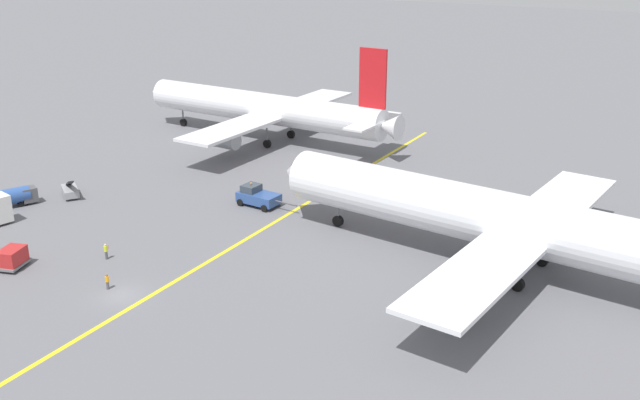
{
  "coord_description": "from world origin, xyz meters",
  "views": [
    {
      "loc": [
        46.86,
        -43.65,
        32.47
      ],
      "look_at": [
        8.6,
        22.69,
        4.0
      ],
      "focal_mm": 40.63,
      "sensor_mm": 36.0,
      "label": 1
    }
  ],
  "objects_px": {
    "airliner_at_gate_left": "(266,109)",
    "ground_crew_marshaller_foreground": "(107,281)",
    "gse_container_dolly_flat": "(12,257)",
    "pushback_tug": "(258,196)",
    "ground_crew_ramp_agent_by_cones": "(106,251)",
    "gse_fuel_bowser_stubby": "(17,196)",
    "airliner_being_pushed": "(505,222)",
    "gse_belt_loader_portside": "(70,191)"
  },
  "relations": [
    {
      "from": "airliner_at_gate_left",
      "to": "ground_crew_marshaller_foreground",
      "type": "distance_m",
      "value": 54.51
    },
    {
      "from": "ground_crew_marshaller_foreground",
      "to": "gse_container_dolly_flat",
      "type": "bearing_deg",
      "value": -173.12
    },
    {
      "from": "airliner_at_gate_left",
      "to": "pushback_tug",
      "type": "height_order",
      "value": "airliner_at_gate_left"
    },
    {
      "from": "gse_container_dolly_flat",
      "to": "ground_crew_ramp_agent_by_cones",
      "type": "xyz_separation_m",
      "value": [
        6.71,
        6.34,
        -0.26
      ]
    },
    {
      "from": "gse_fuel_bowser_stubby",
      "to": "airliner_being_pushed",
      "type": "bearing_deg",
      "value": 11.9
    },
    {
      "from": "airliner_at_gate_left",
      "to": "ground_crew_ramp_agent_by_cones",
      "type": "xyz_separation_m",
      "value": [
        11.28,
        -46.87,
        -4.4
      ]
    },
    {
      "from": "gse_fuel_bowser_stubby",
      "to": "gse_container_dolly_flat",
      "type": "height_order",
      "value": "gse_fuel_bowser_stubby"
    },
    {
      "from": "ground_crew_ramp_agent_by_cones",
      "to": "gse_container_dolly_flat",
      "type": "bearing_deg",
      "value": -136.6
    },
    {
      "from": "airliner_being_pushed",
      "to": "gse_belt_loader_portside",
      "type": "distance_m",
      "value": 55.69
    },
    {
      "from": "gse_fuel_bowser_stubby",
      "to": "airliner_at_gate_left",
      "type": "bearing_deg",
      "value": 76.06
    },
    {
      "from": "airliner_being_pushed",
      "to": "pushback_tug",
      "type": "bearing_deg",
      "value": 174.74
    },
    {
      "from": "gse_container_dolly_flat",
      "to": "gse_belt_loader_portside",
      "type": "xyz_separation_m",
      "value": [
        -11.56,
        17.98,
        -0.35
      ]
    },
    {
      "from": "airliner_being_pushed",
      "to": "gse_belt_loader_portside",
      "type": "height_order",
      "value": "airliner_being_pushed"
    },
    {
      "from": "airliner_at_gate_left",
      "to": "ground_crew_ramp_agent_by_cones",
      "type": "distance_m",
      "value": 48.41
    },
    {
      "from": "gse_container_dolly_flat",
      "to": "ground_crew_ramp_agent_by_cones",
      "type": "distance_m",
      "value": 9.23
    },
    {
      "from": "gse_fuel_bowser_stubby",
      "to": "pushback_tug",
      "type": "bearing_deg",
      "value": 30.23
    },
    {
      "from": "gse_belt_loader_portside",
      "to": "ground_crew_marshaller_foreground",
      "type": "bearing_deg",
      "value": -35.24
    },
    {
      "from": "airliner_being_pushed",
      "to": "ground_crew_ramp_agent_by_cones",
      "type": "distance_m",
      "value": 41.36
    },
    {
      "from": "airliner_being_pushed",
      "to": "ground_crew_marshaller_foreground",
      "type": "xyz_separation_m",
      "value": [
        -31.69,
        -23.16,
        -4.52
      ]
    },
    {
      "from": "pushback_tug",
      "to": "gse_container_dolly_flat",
      "type": "distance_m",
      "value": 29.83
    },
    {
      "from": "airliner_at_gate_left",
      "to": "gse_container_dolly_flat",
      "type": "height_order",
      "value": "airliner_at_gate_left"
    },
    {
      "from": "airliner_being_pushed",
      "to": "gse_belt_loader_portside",
      "type": "relative_size",
      "value": 11.57
    },
    {
      "from": "airliner_being_pushed",
      "to": "gse_container_dolly_flat",
      "type": "relative_size",
      "value": 14.83
    },
    {
      "from": "pushback_tug",
      "to": "ground_crew_marshaller_foreground",
      "type": "xyz_separation_m",
      "value": [
        0.44,
        -26.12,
        -0.39
      ]
    },
    {
      "from": "airliner_being_pushed",
      "to": "gse_fuel_bowser_stubby",
      "type": "xyz_separation_m",
      "value": [
        -58.28,
        -12.28,
        -4.0
      ]
    },
    {
      "from": "pushback_tug",
      "to": "gse_belt_loader_portside",
      "type": "height_order",
      "value": "gse_belt_loader_portside"
    },
    {
      "from": "pushback_tug",
      "to": "gse_fuel_bowser_stubby",
      "type": "distance_m",
      "value": 30.27
    },
    {
      "from": "airliner_being_pushed",
      "to": "gse_fuel_bowser_stubby",
      "type": "relative_size",
      "value": 10.49
    },
    {
      "from": "airliner_being_pushed",
      "to": "gse_fuel_bowser_stubby",
      "type": "bearing_deg",
      "value": -168.1
    },
    {
      "from": "gse_container_dolly_flat",
      "to": "ground_crew_marshaller_foreground",
      "type": "relative_size",
      "value": 2.36
    },
    {
      "from": "ground_crew_marshaller_foreground",
      "to": "ground_crew_ramp_agent_by_cones",
      "type": "distance_m",
      "value": 7.13
    },
    {
      "from": "ground_crew_marshaller_foreground",
      "to": "airliner_at_gate_left",
      "type": "bearing_deg",
      "value": 107.62
    },
    {
      "from": "gse_container_dolly_flat",
      "to": "ground_crew_marshaller_foreground",
      "type": "bearing_deg",
      "value": 6.88
    },
    {
      "from": "airliner_at_gate_left",
      "to": "gse_container_dolly_flat",
      "type": "relative_size",
      "value": 13.29
    },
    {
      "from": "airliner_being_pushed",
      "to": "ground_crew_ramp_agent_by_cones",
      "type": "bearing_deg",
      "value": -153.65
    },
    {
      "from": "gse_belt_loader_portside",
      "to": "ground_crew_marshaller_foreground",
      "type": "height_order",
      "value": "gse_belt_loader_portside"
    },
    {
      "from": "airliner_being_pushed",
      "to": "gse_belt_loader_portside",
      "type": "xyz_separation_m",
      "value": [
        -55.12,
        -6.61,
        -4.5
      ]
    },
    {
      "from": "gse_container_dolly_flat",
      "to": "airliner_at_gate_left",
      "type": "bearing_deg",
      "value": 94.91
    },
    {
      "from": "airliner_at_gate_left",
      "to": "ground_crew_ramp_agent_by_cones",
      "type": "relative_size",
      "value": 28.15
    },
    {
      "from": "airliner_at_gate_left",
      "to": "airliner_being_pushed",
      "type": "bearing_deg",
      "value": -30.73
    },
    {
      "from": "pushback_tug",
      "to": "gse_belt_loader_portside",
      "type": "bearing_deg",
      "value": -157.4
    },
    {
      "from": "gse_container_dolly_flat",
      "to": "ground_crew_ramp_agent_by_cones",
      "type": "bearing_deg",
      "value": 43.4
    }
  ]
}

